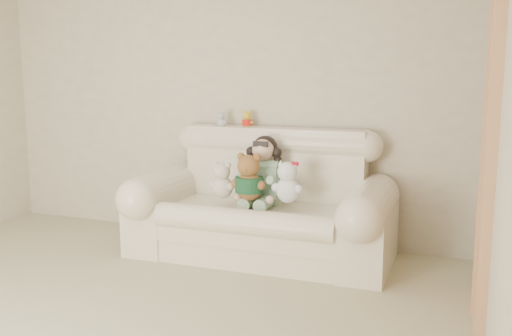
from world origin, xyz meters
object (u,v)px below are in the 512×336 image
object	(u,v)px
sofa	(260,195)
white_cat	(288,178)
brown_teddy	(249,173)
seated_child	(263,170)
cream_teddy	(222,177)

from	to	relation	value
sofa	white_cat	size ratio (longest dim) A/B	5.40
sofa	brown_teddy	size ratio (longest dim) A/B	4.77
seated_child	cream_teddy	size ratio (longest dim) A/B	1.67
seated_child	white_cat	bearing A→B (deg)	-36.46
white_cat	brown_teddy	bearing A→B (deg)	-158.25
seated_child	brown_teddy	size ratio (longest dim) A/B	1.30
white_cat	cream_teddy	size ratio (longest dim) A/B	1.13
brown_teddy	white_cat	distance (m)	0.31
sofa	white_cat	distance (m)	0.34
seated_child	cream_teddy	distance (m)	0.35
sofa	seated_child	xyz separation A→B (m)	(-0.00, 0.08, 0.19)
seated_child	brown_teddy	bearing A→B (deg)	-99.16
sofa	brown_teddy	world-z (taller)	sofa
brown_teddy	cream_teddy	xyz separation A→B (m)	(-0.23, 0.01, -0.05)
sofa	white_cat	bearing A→B (deg)	-23.82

